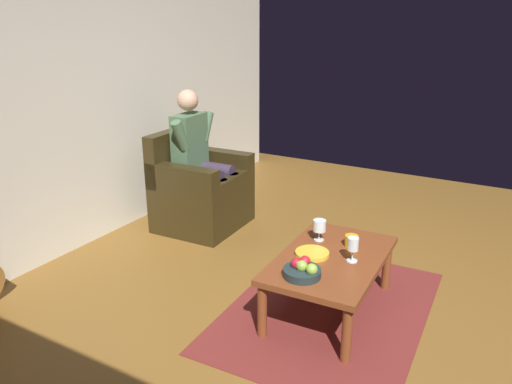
{
  "coord_description": "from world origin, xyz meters",
  "views": [
    {
      "loc": [
        2.74,
        0.61,
        1.89
      ],
      "look_at": [
        -0.44,
        -1.21,
        0.6
      ],
      "focal_mm": 35.25,
      "sensor_mm": 36.0,
      "label": 1
    }
  ],
  "objects_px": {
    "wine_glass_far": "(353,246)",
    "decorative_dish": "(312,253)",
    "armchair": "(200,192)",
    "fruit_bowl": "(303,270)",
    "person_seated": "(201,156)",
    "coffee_table": "(331,264)",
    "candle_jar": "(352,241)",
    "wine_glass_near": "(319,227)"
  },
  "relations": [
    {
      "from": "wine_glass_far",
      "to": "fruit_bowl",
      "type": "relative_size",
      "value": 0.71
    },
    {
      "from": "person_seated",
      "to": "candle_jar",
      "type": "distance_m",
      "value": 1.76
    },
    {
      "from": "wine_glass_far",
      "to": "decorative_dish",
      "type": "height_order",
      "value": "wine_glass_far"
    },
    {
      "from": "coffee_table",
      "to": "decorative_dish",
      "type": "xyz_separation_m",
      "value": [
        0.04,
        -0.12,
        0.07
      ]
    },
    {
      "from": "person_seated",
      "to": "coffee_table",
      "type": "xyz_separation_m",
      "value": [
        0.78,
        1.59,
        -0.34
      ]
    },
    {
      "from": "coffee_table",
      "to": "decorative_dish",
      "type": "height_order",
      "value": "decorative_dish"
    },
    {
      "from": "coffee_table",
      "to": "wine_glass_far",
      "type": "bearing_deg",
      "value": 92.17
    },
    {
      "from": "coffee_table",
      "to": "decorative_dish",
      "type": "relative_size",
      "value": 4.72
    },
    {
      "from": "wine_glass_near",
      "to": "person_seated",
      "type": "bearing_deg",
      "value": -112.28
    },
    {
      "from": "armchair",
      "to": "fruit_bowl",
      "type": "bearing_deg",
      "value": 52.5
    },
    {
      "from": "person_seated",
      "to": "candle_jar",
      "type": "xyz_separation_m",
      "value": [
        0.56,
        1.65,
        -0.24
      ]
    },
    {
      "from": "wine_glass_near",
      "to": "fruit_bowl",
      "type": "xyz_separation_m",
      "value": [
        0.53,
        0.12,
        -0.06
      ]
    },
    {
      "from": "decorative_dish",
      "to": "armchair",
      "type": "bearing_deg",
      "value": -118.64
    },
    {
      "from": "person_seated",
      "to": "candle_jar",
      "type": "height_order",
      "value": "person_seated"
    },
    {
      "from": "fruit_bowl",
      "to": "decorative_dish",
      "type": "distance_m",
      "value": 0.3
    },
    {
      "from": "coffee_table",
      "to": "armchair",
      "type": "bearing_deg",
      "value": -115.71
    },
    {
      "from": "fruit_bowl",
      "to": "candle_jar",
      "type": "bearing_deg",
      "value": 168.16
    },
    {
      "from": "wine_glass_far",
      "to": "decorative_dish",
      "type": "distance_m",
      "value": 0.28
    },
    {
      "from": "armchair",
      "to": "candle_jar",
      "type": "bearing_deg",
      "value": 69.29
    },
    {
      "from": "wine_glass_near",
      "to": "candle_jar",
      "type": "bearing_deg",
      "value": 94.47
    },
    {
      "from": "armchair",
      "to": "decorative_dish",
      "type": "distance_m",
      "value": 1.71
    },
    {
      "from": "armchair",
      "to": "candle_jar",
      "type": "relative_size",
      "value": 9.75
    },
    {
      "from": "armchair",
      "to": "person_seated",
      "type": "height_order",
      "value": "person_seated"
    },
    {
      "from": "person_seated",
      "to": "fruit_bowl",
      "type": "xyz_separation_m",
      "value": [
        1.11,
        1.54,
        -0.24
      ]
    },
    {
      "from": "coffee_table",
      "to": "candle_jar",
      "type": "distance_m",
      "value": 0.24
    },
    {
      "from": "fruit_bowl",
      "to": "decorative_dish",
      "type": "bearing_deg",
      "value": -167.69
    },
    {
      "from": "coffee_table",
      "to": "person_seated",
      "type": "bearing_deg",
      "value": -116.11
    },
    {
      "from": "wine_glass_near",
      "to": "candle_jar",
      "type": "distance_m",
      "value": 0.24
    },
    {
      "from": "wine_glass_near",
      "to": "candle_jar",
      "type": "xyz_separation_m",
      "value": [
        -0.02,
        0.23,
        -0.06
      ]
    },
    {
      "from": "wine_glass_near",
      "to": "fruit_bowl",
      "type": "bearing_deg",
      "value": 12.4
    },
    {
      "from": "armchair",
      "to": "fruit_bowl",
      "type": "relative_size",
      "value": 3.91
    },
    {
      "from": "coffee_table",
      "to": "candle_jar",
      "type": "relative_size",
      "value": 11.44
    },
    {
      "from": "decorative_dish",
      "to": "person_seated",
      "type": "bearing_deg",
      "value": -119.1
    },
    {
      "from": "armchair",
      "to": "fruit_bowl",
      "type": "xyz_separation_m",
      "value": [
        1.11,
        1.57,
        0.11
      ]
    },
    {
      "from": "wine_glass_far",
      "to": "armchair",
      "type": "bearing_deg",
      "value": -113.77
    },
    {
      "from": "coffee_table",
      "to": "candle_jar",
      "type": "bearing_deg",
      "value": 164.57
    },
    {
      "from": "decorative_dish",
      "to": "fruit_bowl",
      "type": "bearing_deg",
      "value": 12.31
    },
    {
      "from": "armchair",
      "to": "wine_glass_near",
      "type": "bearing_deg",
      "value": 65.97
    },
    {
      "from": "person_seated",
      "to": "coffee_table",
      "type": "bearing_deg",
      "value": 61.74
    },
    {
      "from": "wine_glass_far",
      "to": "candle_jar",
      "type": "bearing_deg",
      "value": -159.26
    },
    {
      "from": "armchair",
      "to": "person_seated",
      "type": "distance_m",
      "value": 0.35
    },
    {
      "from": "person_seated",
      "to": "armchair",
      "type": "bearing_deg",
      "value": -90.0
    }
  ]
}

